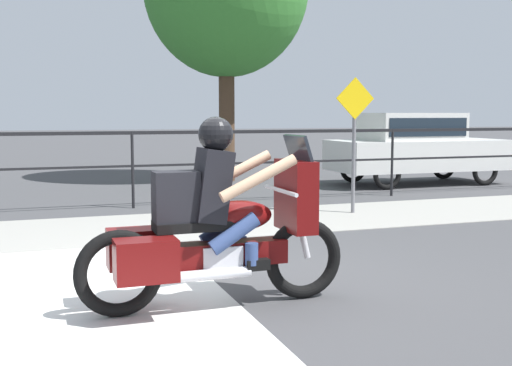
# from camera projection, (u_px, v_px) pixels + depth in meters

# --- Properties ---
(ground_plane) EXTENTS (120.00, 120.00, 0.00)m
(ground_plane) POSITION_uv_depth(u_px,v_px,m) (218.00, 287.00, 6.04)
(ground_plane) COLOR #424244
(sidewalk_band) EXTENTS (44.00, 2.40, 0.01)m
(sidewalk_band) POSITION_uv_depth(u_px,v_px,m) (154.00, 227.00, 9.23)
(sidewalk_band) COLOR #99968E
(sidewalk_band) RESTS_ON ground
(crosswalk_band) EXTENTS (2.79, 6.00, 0.01)m
(crosswalk_band) POSITION_uv_depth(u_px,v_px,m) (67.00, 307.00, 5.40)
(crosswalk_band) COLOR silver
(crosswalk_band) RESTS_ON ground
(fence_railing) EXTENTS (36.00, 0.05, 1.33)m
(fence_railing) POSITION_uv_depth(u_px,v_px,m) (132.00, 148.00, 10.96)
(fence_railing) COLOR black
(fence_railing) RESTS_ON ground
(motorcycle) EXTENTS (2.32, 0.76, 1.60)m
(motorcycle) POSITION_uv_depth(u_px,v_px,m) (215.00, 226.00, 5.34)
(motorcycle) COLOR black
(motorcycle) RESTS_ON ground
(parked_car) EXTENTS (4.09, 1.69, 1.64)m
(parked_car) POSITION_uv_depth(u_px,v_px,m) (415.00, 144.00, 14.74)
(parked_car) COLOR silver
(parked_car) RESTS_ON ground
(street_sign) EXTENTS (0.67, 0.06, 2.21)m
(street_sign) POSITION_uv_depth(u_px,v_px,m) (354.00, 129.00, 10.37)
(street_sign) COLOR slate
(street_sign) RESTS_ON ground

